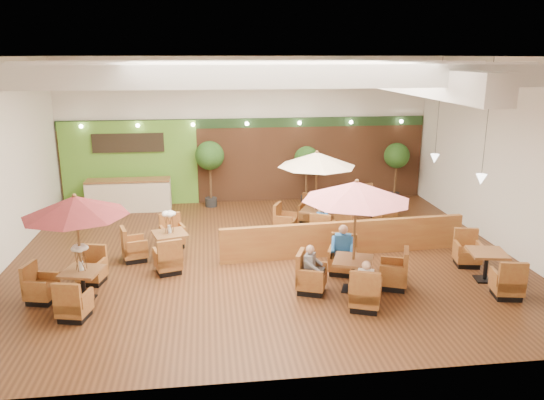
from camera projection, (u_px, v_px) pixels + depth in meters
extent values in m
plane|color=#381E0F|center=(264.00, 255.00, 15.16)|extent=(14.00, 14.00, 0.00)
cube|color=silver|center=(246.00, 131.00, 20.17)|extent=(14.00, 0.04, 5.50)
cube|color=silver|center=(303.00, 232.00, 8.69)|extent=(14.00, 0.04, 5.50)
cube|color=silver|center=(505.00, 155.00, 15.26)|extent=(0.04, 12.00, 5.50)
cube|color=white|center=(263.00, 57.00, 13.70)|extent=(14.00, 12.00, 0.04)
cube|color=brown|center=(247.00, 161.00, 20.42)|extent=(13.90, 0.10, 3.20)
cube|color=#1E3819|center=(246.00, 123.00, 20.02)|extent=(13.90, 0.12, 0.35)
cube|color=#59962B|center=(130.00, 164.00, 19.84)|extent=(5.00, 0.08, 3.20)
cube|color=black|center=(128.00, 143.00, 19.55)|extent=(2.60, 0.08, 0.70)
cube|color=white|center=(392.00, 78.00, 14.26)|extent=(0.60, 11.00, 0.60)
cube|color=white|center=(286.00, 77.00, 9.96)|extent=(13.60, 0.12, 0.45)
cube|color=white|center=(269.00, 72.00, 12.55)|extent=(13.60, 0.12, 0.45)
cube|color=white|center=(258.00, 69.00, 15.03)|extent=(13.60, 0.12, 0.45)
cube|color=white|center=(250.00, 67.00, 17.62)|extent=(13.60, 0.12, 0.45)
cylinder|color=black|center=(487.00, 120.00, 13.86)|extent=(0.01, 0.01, 3.20)
cone|color=white|center=(481.00, 179.00, 14.28)|extent=(0.28, 0.28, 0.28)
cylinder|color=black|center=(439.00, 109.00, 16.73)|extent=(0.01, 0.01, 3.20)
cone|color=white|center=(435.00, 158.00, 17.15)|extent=(0.28, 0.28, 0.28)
sphere|color=#FFEAC6|center=(81.00, 126.00, 19.09)|extent=(0.14, 0.14, 0.14)
sphere|color=#FFEAC6|center=(138.00, 125.00, 19.33)|extent=(0.14, 0.14, 0.14)
sphere|color=#FFEAC6|center=(193.00, 125.00, 19.56)|extent=(0.14, 0.14, 0.14)
sphere|color=#FFEAC6|center=(247.00, 124.00, 19.80)|extent=(0.14, 0.14, 0.14)
sphere|color=#FFEAC6|center=(300.00, 123.00, 20.04)|extent=(0.14, 0.14, 0.14)
sphere|color=#FFEAC6|center=(351.00, 122.00, 20.28)|extent=(0.14, 0.14, 0.14)
sphere|color=#FFEAC6|center=(401.00, 121.00, 20.52)|extent=(0.14, 0.14, 0.14)
cube|color=beige|center=(129.00, 196.00, 19.37)|extent=(3.00, 0.70, 1.10)
cube|color=brown|center=(128.00, 180.00, 19.21)|extent=(3.00, 0.75, 0.06)
cube|color=brown|center=(345.00, 238.00, 15.10)|extent=(7.15, 0.68, 0.99)
cube|color=brown|center=(82.00, 271.00, 12.24)|extent=(1.01, 1.01, 0.06)
cylinder|color=black|center=(83.00, 285.00, 12.33)|extent=(0.10, 0.10, 0.65)
cube|color=black|center=(85.00, 299.00, 12.42)|extent=(0.54, 0.54, 0.04)
cube|color=brown|center=(74.00, 306.00, 11.45)|extent=(0.74, 0.74, 0.32)
cube|color=brown|center=(73.00, 299.00, 11.14)|extent=(0.62, 0.24, 0.69)
cube|color=brown|center=(61.00, 297.00, 11.43)|extent=(0.20, 0.55, 0.28)
cube|color=brown|center=(86.00, 299.00, 11.37)|extent=(0.20, 0.55, 0.28)
cube|color=black|center=(75.00, 316.00, 11.51)|extent=(0.66, 0.66, 0.14)
cube|color=brown|center=(92.00, 272.00, 13.25)|extent=(0.74, 0.74, 0.32)
cube|color=brown|center=(90.00, 257.00, 13.40)|extent=(0.62, 0.24, 0.69)
cube|color=brown|center=(102.00, 265.00, 13.17)|extent=(0.20, 0.55, 0.28)
cube|color=brown|center=(80.00, 264.00, 13.23)|extent=(0.20, 0.55, 0.28)
cube|color=black|center=(93.00, 280.00, 13.31)|extent=(0.66, 0.66, 0.14)
cube|color=brown|center=(42.00, 290.00, 12.24)|extent=(0.74, 0.74, 0.32)
cube|color=brown|center=(52.00, 277.00, 12.25)|extent=(0.24, 0.62, 0.69)
cube|color=brown|center=(47.00, 277.00, 12.46)|extent=(0.55, 0.20, 0.28)
cube|color=brown|center=(34.00, 287.00, 11.91)|extent=(0.55, 0.20, 0.28)
cube|color=black|center=(43.00, 299.00, 12.30)|extent=(0.66, 0.66, 0.14)
cylinder|color=brown|center=(80.00, 250.00, 12.10)|extent=(0.06, 0.06, 2.48)
cone|color=maroon|center=(75.00, 206.00, 11.82)|extent=(2.38, 2.38, 0.45)
sphere|color=brown|center=(74.00, 196.00, 11.76)|extent=(0.10, 0.10, 0.10)
cylinder|color=silver|center=(81.00, 266.00, 12.20)|extent=(0.10, 0.10, 0.22)
cube|color=brown|center=(353.00, 260.00, 12.74)|extent=(1.18, 1.18, 0.06)
cylinder|color=black|center=(353.00, 275.00, 12.84)|extent=(0.11, 0.11, 0.71)
cube|color=black|center=(352.00, 289.00, 12.94)|extent=(0.62, 0.62, 0.04)
cube|color=brown|center=(365.00, 296.00, 11.88)|extent=(0.86, 0.86, 0.34)
cube|color=brown|center=(373.00, 287.00, 11.56)|extent=(0.66, 0.34, 0.75)
cube|color=brown|center=(351.00, 286.00, 11.90)|extent=(0.29, 0.58, 0.30)
cube|color=brown|center=(379.00, 289.00, 11.75)|extent=(0.29, 0.58, 0.30)
cube|color=black|center=(364.00, 306.00, 11.95)|extent=(0.76, 0.76, 0.15)
cube|color=brown|center=(342.00, 262.00, 13.83)|extent=(0.86, 0.86, 0.34)
cube|color=brown|center=(336.00, 247.00, 13.98)|extent=(0.66, 0.34, 0.75)
cube|color=brown|center=(354.00, 255.00, 13.70)|extent=(0.29, 0.58, 0.30)
cube|color=brown|center=(331.00, 253.00, 13.85)|extent=(0.29, 0.58, 0.30)
cube|color=black|center=(342.00, 271.00, 13.90)|extent=(0.76, 0.76, 0.15)
cube|color=brown|center=(311.00, 280.00, 12.74)|extent=(0.86, 0.86, 0.34)
cube|color=brown|center=(321.00, 265.00, 12.78)|extent=(0.34, 0.66, 0.75)
cube|color=brown|center=(314.00, 267.00, 12.97)|extent=(0.58, 0.29, 0.30)
cube|color=brown|center=(309.00, 277.00, 12.39)|extent=(0.58, 0.29, 0.30)
cube|color=black|center=(311.00, 289.00, 12.80)|extent=(0.76, 0.76, 0.15)
cube|color=brown|center=(393.00, 276.00, 12.98)|extent=(0.86, 0.86, 0.34)
cube|color=brown|center=(385.00, 265.00, 12.77)|extent=(0.34, 0.66, 0.75)
cube|color=brown|center=(393.00, 272.00, 12.63)|extent=(0.58, 0.29, 0.30)
cube|color=brown|center=(394.00, 263.00, 13.21)|extent=(0.58, 0.29, 0.30)
cube|color=black|center=(392.00, 285.00, 13.04)|extent=(0.76, 0.76, 0.15)
cylinder|color=brown|center=(354.00, 238.00, 12.59)|extent=(0.06, 0.06, 2.68)
cone|color=#C76067|center=(356.00, 191.00, 12.28)|extent=(2.57, 2.57, 0.45)
sphere|color=brown|center=(357.00, 181.00, 12.22)|extent=(0.10, 0.10, 0.10)
cube|color=brown|center=(316.00, 210.00, 16.94)|extent=(1.16, 1.16, 0.06)
cylinder|color=black|center=(315.00, 221.00, 17.04)|extent=(0.10, 0.10, 0.68)
cube|color=black|center=(315.00, 232.00, 17.13)|extent=(0.62, 0.62, 0.04)
cube|color=brown|center=(322.00, 233.00, 16.12)|extent=(0.85, 0.85, 0.33)
cube|color=brown|center=(328.00, 226.00, 15.82)|extent=(0.62, 0.36, 0.72)
cube|color=brown|center=(312.00, 226.00, 16.15)|extent=(0.31, 0.55, 0.29)
cube|color=brown|center=(332.00, 227.00, 15.98)|extent=(0.31, 0.55, 0.29)
cube|color=black|center=(322.00, 240.00, 16.18)|extent=(0.75, 0.75, 0.14)
cube|color=brown|center=(310.00, 214.00, 17.99)|extent=(0.85, 0.85, 0.33)
cube|color=brown|center=(305.00, 204.00, 18.13)|extent=(0.62, 0.36, 0.72)
cube|color=brown|center=(318.00, 209.00, 17.85)|extent=(0.31, 0.55, 0.29)
cube|color=brown|center=(301.00, 208.00, 18.03)|extent=(0.31, 0.55, 0.29)
cube|color=black|center=(309.00, 221.00, 18.06)|extent=(0.75, 0.75, 0.14)
cube|color=brown|center=(285.00, 224.00, 16.94)|extent=(0.85, 0.85, 0.33)
cube|color=brown|center=(292.00, 214.00, 16.99)|extent=(0.36, 0.62, 0.72)
cube|color=brown|center=(288.00, 215.00, 17.16)|extent=(0.55, 0.31, 0.29)
cube|color=brown|center=(283.00, 221.00, 16.61)|extent=(0.55, 0.31, 0.29)
cube|color=black|center=(285.00, 231.00, 17.00)|extent=(0.75, 0.75, 0.14)
cube|color=brown|center=(345.00, 222.00, 17.17)|extent=(0.85, 0.85, 0.33)
cube|color=brown|center=(339.00, 214.00, 16.95)|extent=(0.36, 0.62, 0.72)
cube|color=brown|center=(344.00, 218.00, 16.84)|extent=(0.55, 0.31, 0.29)
cube|color=brown|center=(347.00, 213.00, 17.39)|extent=(0.55, 0.31, 0.29)
cube|color=black|center=(345.00, 229.00, 17.24)|extent=(0.75, 0.75, 0.14)
cylinder|color=brown|center=(316.00, 194.00, 16.80)|extent=(0.06, 0.06, 2.58)
cone|color=beige|center=(317.00, 159.00, 16.50)|extent=(2.48, 2.48, 0.45)
sphere|color=brown|center=(317.00, 152.00, 16.44)|extent=(0.10, 0.10, 0.10)
cube|color=brown|center=(170.00, 234.00, 14.71)|extent=(1.09, 1.09, 0.06)
cylinder|color=black|center=(170.00, 246.00, 14.80)|extent=(0.10, 0.10, 0.68)
cube|color=black|center=(171.00, 258.00, 14.90)|extent=(0.58, 0.58, 0.04)
cube|color=brown|center=(168.00, 262.00, 13.88)|extent=(0.80, 0.80, 0.33)
cube|color=brown|center=(164.00, 254.00, 13.54)|extent=(0.64, 0.28, 0.72)
cube|color=brown|center=(156.00, 256.00, 13.71)|extent=(0.24, 0.57, 0.29)
cube|color=brown|center=(179.00, 253.00, 13.94)|extent=(0.24, 0.57, 0.29)
cube|color=black|center=(169.00, 270.00, 13.95)|extent=(0.71, 0.71, 0.14)
cube|color=brown|center=(173.00, 237.00, 15.76)|extent=(0.80, 0.80, 0.33)
cube|color=brown|center=(175.00, 224.00, 15.93)|extent=(0.64, 0.28, 0.72)
cube|color=brown|center=(182.00, 229.00, 15.82)|extent=(0.24, 0.57, 0.29)
cube|color=brown|center=(162.00, 232.00, 15.59)|extent=(0.24, 0.57, 0.29)
cube|color=black|center=(173.00, 244.00, 15.82)|extent=(0.71, 0.71, 0.14)
cube|color=brown|center=(135.00, 250.00, 14.71)|extent=(0.80, 0.80, 0.33)
cube|color=brown|center=(143.00, 240.00, 14.58)|extent=(0.28, 0.64, 0.72)
cube|color=brown|center=(132.00, 240.00, 14.92)|extent=(0.57, 0.24, 0.29)
cube|color=brown|center=(136.00, 246.00, 14.38)|extent=(0.57, 0.24, 0.29)
cube|color=black|center=(135.00, 258.00, 14.77)|extent=(0.71, 0.71, 0.14)
cylinder|color=silver|center=(170.00, 229.00, 14.67)|extent=(0.10, 0.10, 0.22)
cube|color=brown|center=(488.00, 253.00, 13.30)|extent=(1.03, 1.03, 0.06)
cylinder|color=black|center=(486.00, 266.00, 13.40)|extent=(0.10, 0.10, 0.68)
cube|color=black|center=(484.00, 279.00, 13.49)|extent=(0.54, 0.54, 0.04)
cube|color=brown|center=(507.00, 285.00, 12.47)|extent=(0.75, 0.75, 0.33)
cube|color=brown|center=(517.00, 277.00, 12.15)|extent=(0.65, 0.22, 0.72)
cube|color=brown|center=(495.00, 277.00, 12.44)|extent=(0.19, 0.57, 0.29)
cube|color=brown|center=(521.00, 277.00, 12.40)|extent=(0.19, 0.57, 0.29)
cube|color=black|center=(506.00, 294.00, 12.54)|extent=(0.66, 0.66, 0.14)
cube|color=brown|center=(467.00, 255.00, 14.36)|extent=(0.75, 0.75, 0.33)
cube|color=brown|center=(462.00, 241.00, 14.52)|extent=(0.65, 0.22, 0.72)
cube|color=brown|center=(479.00, 248.00, 14.28)|extent=(0.19, 0.57, 0.29)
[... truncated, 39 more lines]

